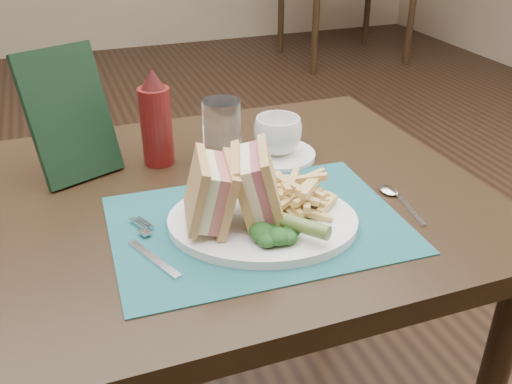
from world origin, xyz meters
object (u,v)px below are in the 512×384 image
at_px(sandwich_half_a, 196,193).
at_px(check_presenter, 69,115).
at_px(table_bg_right, 344,9).
at_px(placemat, 258,224).
at_px(sandwich_half_b, 244,183).
at_px(ketchup_bottle, 156,118).
at_px(table_main, 229,349).
at_px(saucer, 277,155).
at_px(coffee_cup, 278,135).
at_px(drinking_glass, 222,134).
at_px(plate, 263,221).

bearing_deg(sandwich_half_a, check_presenter, 129.64).
bearing_deg(table_bg_right, placemat, -120.45).
height_order(sandwich_half_b, ketchup_bottle, ketchup_bottle).
distance_m(table_main, placemat, 0.40).
height_order(table_main, sandwich_half_a, sandwich_half_a).
relative_size(placemat, saucer, 3.05).
relative_size(coffee_cup, drinking_glass, 0.72).
xyz_separation_m(sandwich_half_a, coffee_cup, (0.22, 0.22, -0.03)).
xyz_separation_m(table_bg_right, coffee_cup, (-1.78, -3.01, 0.42)).
height_order(sandwich_half_a, check_presenter, check_presenter).
distance_m(plate, saucer, 0.26).
distance_m(plate, sandwich_half_a, 0.12).
bearing_deg(saucer, check_presenter, 170.68).
bearing_deg(plate, table_bg_right, 80.31).
distance_m(placemat, check_presenter, 0.40).
bearing_deg(plate, coffee_cup, 83.38).
xyz_separation_m(table_bg_right, sandwich_half_b, (-1.92, -3.23, 0.45)).
xyz_separation_m(sandwich_half_a, ketchup_bottle, (-0.00, 0.28, 0.02)).
distance_m(table_bg_right, plate, 3.78).
height_order(table_bg_right, placemat, placemat).
bearing_deg(sandwich_half_b, table_main, 105.92).
relative_size(table_bg_right, check_presenter, 3.76).
xyz_separation_m(plate, check_presenter, (-0.26, 0.29, 0.11)).
relative_size(table_bg_right, coffee_cup, 9.63).
height_order(saucer, ketchup_bottle, ketchup_bottle).
bearing_deg(coffee_cup, sandwich_half_b, -123.75).
height_order(coffee_cup, drinking_glass, drinking_glass).
height_order(table_bg_right, coffee_cup, coffee_cup).
relative_size(table_bg_right, ketchup_bottle, 4.84).
bearing_deg(ketchup_bottle, plate, -69.91).
relative_size(table_main, placemat, 1.96).
xyz_separation_m(table_main, table_bg_right, (1.92, 3.11, 0.00)).
bearing_deg(table_main, sandwich_half_a, -123.53).
xyz_separation_m(coffee_cup, ketchup_bottle, (-0.22, 0.06, 0.05)).
distance_m(plate, sandwich_half_b, 0.07).
distance_m(table_main, drinking_glass, 0.45).
distance_m(sandwich_half_a, saucer, 0.32).
xyz_separation_m(sandwich_half_b, drinking_glass, (0.03, 0.22, -0.01)).
height_order(sandwich_half_a, saucer, sandwich_half_a).
bearing_deg(drinking_glass, table_bg_right, 57.88).
distance_m(saucer, drinking_glass, 0.13).
bearing_deg(ketchup_bottle, sandwich_half_b, -73.84).
bearing_deg(ketchup_bottle, check_presenter, 178.05).
distance_m(table_bg_right, sandwich_half_b, 3.79).
relative_size(saucer, drinking_glass, 1.15).
bearing_deg(table_bg_right, plate, -120.31).
bearing_deg(drinking_glass, coffee_cup, -1.56).
bearing_deg(sandwich_half_b, drinking_glass, 99.46).
bearing_deg(plate, drinking_glass, 108.86).
xyz_separation_m(sandwich_half_a, drinking_glass, (0.11, 0.22, -0.01)).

